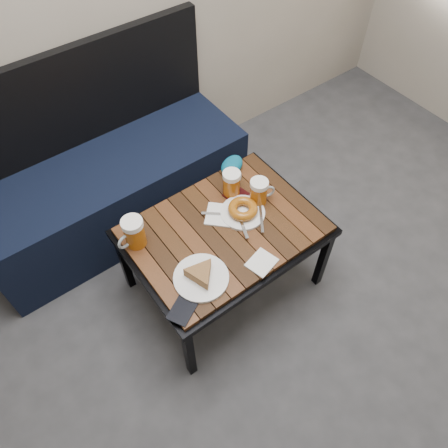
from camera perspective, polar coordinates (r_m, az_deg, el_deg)
bench at (r=2.40m, az=-14.39°, el=4.97°), size 1.40×0.50×0.95m
cafe_table at (r=1.93m, az=0.00°, el=-1.30°), size 0.84×0.62×0.47m
beer_mug_left at (r=1.83m, az=-11.71°, el=-1.11°), size 0.14×0.10×0.15m
beer_mug_centre at (r=1.98m, az=1.03°, el=5.38°), size 0.12×0.10×0.13m
beer_mug_right at (r=1.95m, az=4.61°, el=4.21°), size 0.13×0.10×0.13m
plate_pie at (r=1.74m, az=-3.03°, el=-6.74°), size 0.22×0.22×0.06m
plate_bagel at (r=1.93m, az=2.49°, el=1.78°), size 0.22×0.25×0.06m
napkin_left at (r=1.94m, az=-0.47°, el=1.21°), size 0.18×0.18×0.01m
napkin_right at (r=1.80m, az=4.94°, el=-5.05°), size 0.13×0.12×0.01m
passport_navy at (r=1.70m, az=-5.42°, el=-11.11°), size 0.14×0.13×0.01m
passport_burgundy at (r=2.01m, az=2.03°, el=3.55°), size 0.12×0.15×0.01m
knit_pouch at (r=2.11m, az=1.03°, el=7.67°), size 0.16×0.14×0.06m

